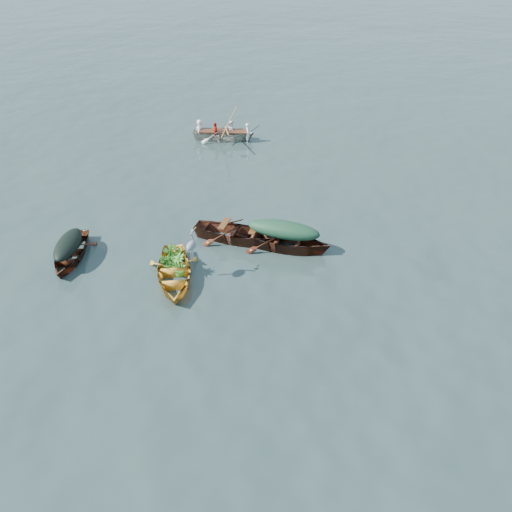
{
  "coord_description": "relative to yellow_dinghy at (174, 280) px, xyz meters",
  "views": [
    {
      "loc": [
        4.75,
        -9.4,
        8.45
      ],
      "look_at": [
        0.75,
        1.41,
        0.5
      ],
      "focal_mm": 35.0,
      "sensor_mm": 36.0,
      "label": 1
    }
  ],
  "objects": [
    {
      "name": "ground",
      "position": [
        1.23,
        -0.19,
        0.0
      ],
      "size": [
        140.0,
        140.0,
        0.0
      ],
      "primitive_type": "plane",
      "color": "#2C3D3B",
      "rests_on": "ground"
    },
    {
      "name": "yellow_dinghy",
      "position": [
        0.0,
        0.0,
        0.0
      ],
      "size": [
        2.81,
        3.56,
        0.89
      ],
      "primitive_type": "imported",
      "rotation": [
        0.0,
        0.0,
        0.5
      ],
      "color": "gold",
      "rests_on": "ground"
    },
    {
      "name": "dark_covered_boat",
      "position": [
        -3.35,
        -0.13,
        0.0
      ],
      "size": [
        2.15,
        3.32,
        0.74
      ],
      "primitive_type": "imported",
      "rotation": [
        0.0,
        0.0,
        0.35
      ],
      "color": "#572E14",
      "rests_on": "ground"
    },
    {
      "name": "green_tarp_boat",
      "position": [
        2.36,
        2.57,
        0.0
      ],
      "size": [
        4.07,
        1.45,
        0.91
      ],
      "primitive_type": "imported",
      "rotation": [
        0.0,
        0.0,
        1.62
      ],
      "color": "#431C0F",
      "rests_on": "ground"
    },
    {
      "name": "open_wooden_boat",
      "position": [
        0.97,
        2.5,
        0.0
      ],
      "size": [
        4.08,
        1.5,
        0.91
      ],
      "primitive_type": "imported",
      "rotation": [
        0.0,
        0.0,
        1.63
      ],
      "color": "#582116",
      "rests_on": "ground"
    },
    {
      "name": "rowed_boat",
      "position": [
        -2.82,
        10.03,
        0.0
      ],
      "size": [
        4.0,
        2.21,
        0.89
      ],
      "primitive_type": "imported",
      "rotation": [
        0.0,
        0.0,
        1.86
      ],
      "color": "beige",
      "rests_on": "ground"
    },
    {
      "name": "dark_tarp_cover",
      "position": [
        -3.35,
        -0.13,
        0.57
      ],
      "size": [
        1.18,
        1.82,
        0.4
      ],
      "primitive_type": "ellipsoid",
      "rotation": [
        0.0,
        0.0,
        0.35
      ],
      "color": "black",
      "rests_on": "dark_covered_boat"
    },
    {
      "name": "green_tarp_cover",
      "position": [
        2.36,
        2.57,
        0.72
      ],
      "size": [
        2.24,
        0.8,
        0.52
      ],
      "primitive_type": "ellipsoid",
      "rotation": [
        0.0,
        0.0,
        1.62
      ],
      "color": "#193E28",
      "rests_on": "green_tarp_boat"
    },
    {
      "name": "thwart_benches",
      "position": [
        0.97,
        2.5,
        0.48
      ],
      "size": [
        2.05,
        0.87,
        0.04
      ],
      "primitive_type": null,
      "rotation": [
        0.0,
        0.0,
        1.63
      ],
      "color": "#542E13",
      "rests_on": "open_wooden_boat"
    },
    {
      "name": "heron",
      "position": [
        0.46,
        0.31,
        0.91
      ],
      "size": [
        0.44,
        0.49,
        0.92
      ],
      "primitive_type": null,
      "rotation": [
        0.0,
        0.0,
        0.5
      ],
      "color": "#909398",
      "rests_on": "yellow_dinghy"
    },
    {
      "name": "dinghy_weeds",
      "position": [
        -0.24,
        0.5,
        0.75
      ],
      "size": [
        1.04,
        1.12,
        0.6
      ],
      "primitive_type": "imported",
      "rotation": [
        0.0,
        0.0,
        0.5
      ],
      "color": "#3B771F",
      "rests_on": "yellow_dinghy"
    },
    {
      "name": "rowers",
      "position": [
        -2.82,
        10.03,
        0.82
      ],
      "size": [
        2.87,
        1.77,
        0.76
      ],
      "primitive_type": "imported",
      "rotation": [
        0.0,
        0.0,
        1.86
      ],
      "color": "silver",
      "rests_on": "rowed_boat"
    },
    {
      "name": "oars",
      "position": [
        -2.82,
        10.03,
        0.47
      ],
      "size": [
        1.33,
        2.66,
        0.06
      ],
      "primitive_type": null,
      "rotation": [
        0.0,
        0.0,
        1.86
      ],
      "color": "olive",
      "rests_on": "rowed_boat"
    }
  ]
}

